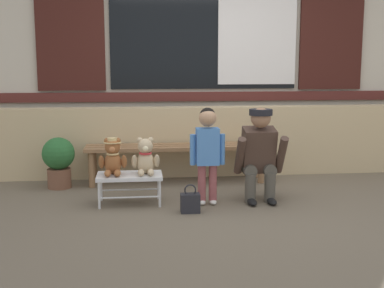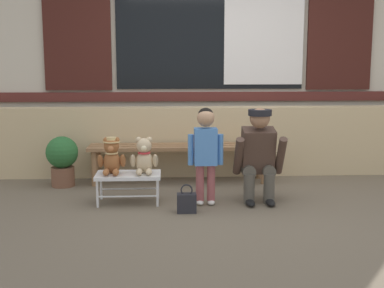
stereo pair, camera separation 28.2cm
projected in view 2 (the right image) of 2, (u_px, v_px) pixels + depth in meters
The scene contains 11 objects.
ground_plane at pixel (226, 207), 4.92m from camera, with size 60.00×60.00×0.00m, color brown.
brick_low_wall at pixel (213, 141), 6.26m from camera, with size 6.59×0.25×0.85m, color tan.
shop_facade at pixel (210, 25), 6.53m from camera, with size 6.73×0.26×3.72m.
wooden_bench_long at pixel (180, 151), 5.88m from camera, with size 2.10×0.40×0.44m.
small_display_bench at pixel (128, 177), 5.02m from camera, with size 0.64×0.36×0.30m.
teddy_bear_with_hat at pixel (112, 156), 4.98m from camera, with size 0.28×0.27×0.36m.
teddy_bear_plain at pixel (144, 157), 5.00m from camera, with size 0.28×0.26×0.36m.
child_standing at pixel (206, 145), 4.92m from camera, with size 0.35×0.18×0.96m.
adult_crouching at pixel (259, 155), 5.04m from camera, with size 0.50×0.49×0.95m.
handbag_on_ground at pixel (187, 202), 4.72m from camera, with size 0.18×0.11×0.27m.
potted_plant at pixel (62, 158), 5.70m from camera, with size 0.36×0.36×0.57m.
Camera 2 is at (-0.59, -4.73, 1.39)m, focal length 47.34 mm.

